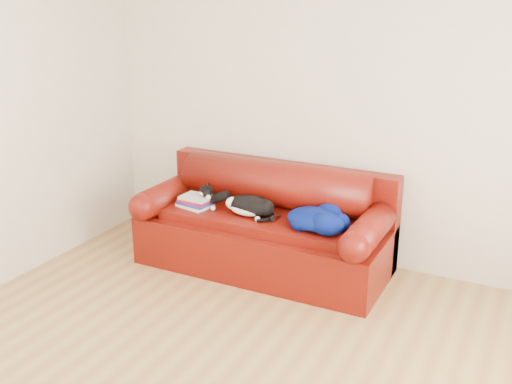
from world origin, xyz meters
TOP-DOWN VIEW (x-y plane):
  - ground at (0.00, 0.00)m, footprint 4.50×4.50m
  - room_shell at (0.12, 0.02)m, footprint 4.52×4.02m
  - sofa_base at (-0.49, 1.49)m, footprint 2.10×0.90m
  - sofa_back at (-0.49, 1.74)m, footprint 2.10×1.01m
  - book_stack at (-1.08, 1.37)m, footprint 0.32×0.27m
  - cat at (-0.57, 1.39)m, footprint 0.58×0.23m
  - blanket at (0.02, 1.40)m, footprint 0.57×0.54m

SIDE VIEW (x-z plane):
  - ground at x=0.00m, z-range 0.00..0.00m
  - sofa_base at x=-0.49m, z-range -0.01..0.49m
  - sofa_back at x=-0.49m, z-range 0.10..0.98m
  - book_stack at x=-1.08m, z-range 0.50..0.60m
  - blanket at x=0.02m, z-range 0.49..0.66m
  - cat at x=-0.57m, z-range 0.48..0.69m
  - room_shell at x=0.12m, z-range 0.36..2.97m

